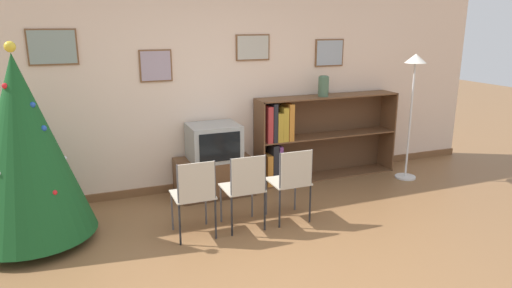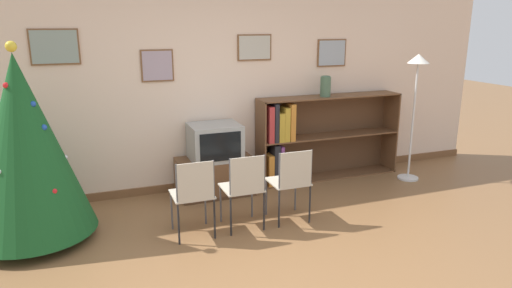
{
  "view_description": "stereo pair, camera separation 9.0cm",
  "coord_description": "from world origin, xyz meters",
  "px_view_note": "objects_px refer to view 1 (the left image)",
  "views": [
    {
      "loc": [
        -1.52,
        -3.12,
        2.11
      ],
      "look_at": [
        0.25,
        1.31,
        0.82
      ],
      "focal_mm": 32.0,
      "sensor_mm": 36.0,
      "label": 1
    },
    {
      "loc": [
        -1.44,
        -3.16,
        2.11
      ],
      "look_at": [
        0.25,
        1.31,
        0.82
      ],
      "focal_mm": 32.0,
      "sensor_mm": 36.0,
      "label": 2
    }
  ],
  "objects_px": {
    "folding_chair_left": "(195,194)",
    "bookshelf": "(302,139)",
    "vase": "(324,86)",
    "television": "(214,142)",
    "christmas_tree": "(24,147)",
    "folding_chair_center": "(245,187)",
    "folding_chair_right": "(292,180)",
    "standing_lamp": "(413,84)",
    "tv_console": "(215,177)"
  },
  "relations": [
    {
      "from": "folding_chair_left",
      "to": "bookshelf",
      "type": "height_order",
      "value": "bookshelf"
    },
    {
      "from": "vase",
      "to": "television",
      "type": "bearing_deg",
      "value": -177.41
    },
    {
      "from": "christmas_tree",
      "to": "folding_chair_center",
      "type": "xyz_separation_m",
      "value": [
        2.02,
        -0.51,
        -0.49
      ]
    },
    {
      "from": "bookshelf",
      "to": "christmas_tree",
      "type": "bearing_deg",
      "value": -168.26
    },
    {
      "from": "television",
      "to": "folding_chair_right",
      "type": "relative_size",
      "value": 0.75
    },
    {
      "from": "folding_chair_left",
      "to": "vase",
      "type": "height_order",
      "value": "vase"
    },
    {
      "from": "standing_lamp",
      "to": "television",
      "type": "bearing_deg",
      "value": 171.68
    },
    {
      "from": "tv_console",
      "to": "folding_chair_left",
      "type": "bearing_deg",
      "value": -115.85
    },
    {
      "from": "vase",
      "to": "christmas_tree",
      "type": "bearing_deg",
      "value": -169.73
    },
    {
      "from": "television",
      "to": "bookshelf",
      "type": "relative_size",
      "value": 0.3
    },
    {
      "from": "folding_chair_left",
      "to": "folding_chair_right",
      "type": "bearing_deg",
      "value": 0.0
    },
    {
      "from": "folding_chair_right",
      "to": "standing_lamp",
      "type": "bearing_deg",
      "value": 18.39
    },
    {
      "from": "tv_console",
      "to": "standing_lamp",
      "type": "distance_m",
      "value": 2.88
    },
    {
      "from": "folding_chair_right",
      "to": "television",
      "type": "bearing_deg",
      "value": 115.9
    },
    {
      "from": "television",
      "to": "vase",
      "type": "xyz_separation_m",
      "value": [
        1.55,
        0.07,
        0.6
      ]
    },
    {
      "from": "folding_chair_left",
      "to": "standing_lamp",
      "type": "relative_size",
      "value": 0.48
    },
    {
      "from": "standing_lamp",
      "to": "christmas_tree",
      "type": "bearing_deg",
      "value": -177.67
    },
    {
      "from": "folding_chair_center",
      "to": "standing_lamp",
      "type": "height_order",
      "value": "standing_lamp"
    },
    {
      "from": "christmas_tree",
      "to": "standing_lamp",
      "type": "height_order",
      "value": "christmas_tree"
    },
    {
      "from": "christmas_tree",
      "to": "folding_chair_center",
      "type": "distance_m",
      "value": 2.15
    },
    {
      "from": "christmas_tree",
      "to": "tv_console",
      "type": "bearing_deg",
      "value": 15.98
    },
    {
      "from": "christmas_tree",
      "to": "folding_chair_center",
      "type": "bearing_deg",
      "value": -14.24
    },
    {
      "from": "folding_chair_center",
      "to": "standing_lamp",
      "type": "distance_m",
      "value": 2.86
    },
    {
      "from": "folding_chair_left",
      "to": "bookshelf",
      "type": "bearing_deg",
      "value": 33.61
    },
    {
      "from": "tv_console",
      "to": "vase",
      "type": "relative_size",
      "value": 3.46
    },
    {
      "from": "television",
      "to": "tv_console",
      "type": "bearing_deg",
      "value": 90.0
    },
    {
      "from": "television",
      "to": "standing_lamp",
      "type": "height_order",
      "value": "standing_lamp"
    },
    {
      "from": "television",
      "to": "folding_chair_center",
      "type": "bearing_deg",
      "value": -90.0
    },
    {
      "from": "folding_chair_center",
      "to": "television",
      "type": "bearing_deg",
      "value": 90.0
    },
    {
      "from": "television",
      "to": "folding_chair_left",
      "type": "relative_size",
      "value": 0.75
    },
    {
      "from": "television",
      "to": "folding_chair_right",
      "type": "bearing_deg",
      "value": -64.1
    },
    {
      "from": "folding_chair_right",
      "to": "bookshelf",
      "type": "relative_size",
      "value": 0.4
    },
    {
      "from": "christmas_tree",
      "to": "standing_lamp",
      "type": "relative_size",
      "value": 1.14
    },
    {
      "from": "christmas_tree",
      "to": "folding_chair_center",
      "type": "relative_size",
      "value": 2.37
    },
    {
      "from": "folding_chair_center",
      "to": "folding_chair_right",
      "type": "height_order",
      "value": "same"
    },
    {
      "from": "christmas_tree",
      "to": "folding_chair_right",
      "type": "height_order",
      "value": "christmas_tree"
    },
    {
      "from": "christmas_tree",
      "to": "television",
      "type": "xyz_separation_m",
      "value": [
        2.02,
        0.58,
        -0.29
      ]
    },
    {
      "from": "folding_chair_center",
      "to": "bookshelf",
      "type": "xyz_separation_m",
      "value": [
        1.28,
        1.2,
        0.1
      ]
    },
    {
      "from": "bookshelf",
      "to": "standing_lamp",
      "type": "height_order",
      "value": "standing_lamp"
    },
    {
      "from": "folding_chair_left",
      "to": "standing_lamp",
      "type": "xyz_separation_m",
      "value": [
        3.18,
        0.7,
        0.84
      ]
    },
    {
      "from": "tv_console",
      "to": "standing_lamp",
      "type": "bearing_deg",
      "value": -8.38
    },
    {
      "from": "christmas_tree",
      "to": "folding_chair_left",
      "type": "xyz_separation_m",
      "value": [
        1.49,
        -0.51,
        -0.49
      ]
    },
    {
      "from": "standing_lamp",
      "to": "folding_chair_right",
      "type": "bearing_deg",
      "value": -161.61
    },
    {
      "from": "folding_chair_left",
      "to": "folding_chair_center",
      "type": "bearing_deg",
      "value": 0.0
    },
    {
      "from": "christmas_tree",
      "to": "television",
      "type": "bearing_deg",
      "value": 15.92
    },
    {
      "from": "television",
      "to": "folding_chair_right",
      "type": "xyz_separation_m",
      "value": [
        0.53,
        -1.09,
        -0.21
      ]
    },
    {
      "from": "folding_chair_right",
      "to": "vase",
      "type": "xyz_separation_m",
      "value": [
        1.02,
        1.16,
        0.81
      ]
    },
    {
      "from": "bookshelf",
      "to": "folding_chair_right",
      "type": "bearing_deg",
      "value": -121.87
    },
    {
      "from": "vase",
      "to": "standing_lamp",
      "type": "relative_size",
      "value": 0.16
    },
    {
      "from": "folding_chair_right",
      "to": "bookshelf",
      "type": "bearing_deg",
      "value": 58.13
    }
  ]
}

